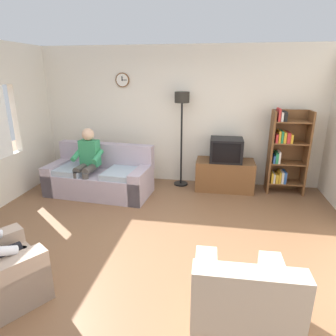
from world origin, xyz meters
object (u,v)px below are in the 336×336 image
Objects in this scene: tv_stand at (224,175)px; bookshelf at (285,151)px; couch at (100,177)px; armchair_near_bookshelf at (240,307)px; floor_lamp at (182,113)px; tv at (226,150)px; person_on_couch at (87,159)px.

bookshelf is at bearing 3.76° from tv_stand.
couch is at bearing -169.06° from bookshelf.
tv_stand is at bearing 91.25° from armchair_near_bookshelf.
armchair_near_bookshelf is (0.94, -3.51, -1.16)m from floor_lamp.
bookshelf is 3.66m from armchair_near_bookshelf.
tv is (2.32, 0.56, 0.49)m from couch.
couch reaches higher than tv_stand.
tv reaches higher than armchair_near_bookshelf.
couch is 3.70m from armchair_near_bookshelf.
floor_lamp is (1.45, 0.68, 1.14)m from couch.
bookshelf reaches higher than tv_stand.
tv_stand is 1.83× the size of tv.
couch is 1.06× the size of floor_lamp.
tv_stand is 3.41m from armchair_near_bookshelf.
bookshelf is 1.76× the size of armchair_near_bookshelf.
floor_lamp is (-0.87, 0.12, 0.65)m from tv.
couch is 2.39m from tv_stand.
tv is at bearing 13.63° from couch.
person_on_couch reaches higher than couch.
bookshelf is 2.06m from floor_lamp.
armchair_near_bookshelf reaches higher than tv_stand.
couch is 2.18× the size of armchair_near_bookshelf.
couch is 2.43m from tv.
tv_stand is at bearing 15.61° from person_on_couch.
person_on_couch reaches higher than tv_stand.
tv is at bearing -8.10° from floor_lamp.
tv is 3.43m from armchair_near_bookshelf.
tv_stand is 1.22× the size of armchair_near_bookshelf.
armchair_near_bookshelf is at bearing -46.64° from person_on_couch.
bookshelf is at bearing 5.04° from tv.
tv_stand is 1.20m from bookshelf.
floor_lamp reaches higher than tv.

